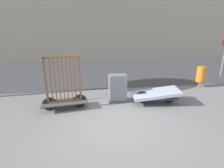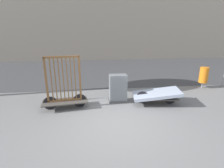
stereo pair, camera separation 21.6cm
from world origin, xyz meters
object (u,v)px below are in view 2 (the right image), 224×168
(utility_cabinet, at_px, (118,89))
(trash_bin, at_px, (204,75))
(bike_cart_with_mattress, at_px, (156,95))
(bike_cart_with_bedframe, at_px, (65,92))

(utility_cabinet, bearing_deg, trash_bin, 15.28)
(bike_cart_with_mattress, bearing_deg, utility_cabinet, 173.04)
(bike_cart_with_mattress, xyz_separation_m, utility_cabinet, (-1.51, 0.43, 0.14))
(bike_cart_with_bedframe, xyz_separation_m, trash_bin, (6.74, 1.70, 0.04))
(bike_cart_with_bedframe, distance_m, trash_bin, 6.95)
(bike_cart_with_bedframe, relative_size, bike_cart_with_mattress, 0.96)
(utility_cabinet, distance_m, trash_bin, 4.81)
(bike_cart_with_bedframe, relative_size, utility_cabinet, 2.10)
(bike_cart_with_bedframe, distance_m, utility_cabinet, 2.15)
(bike_cart_with_bedframe, xyz_separation_m, bike_cart_with_mattress, (3.61, -0.00, -0.26))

